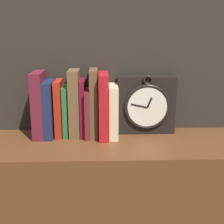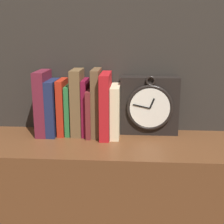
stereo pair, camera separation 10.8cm
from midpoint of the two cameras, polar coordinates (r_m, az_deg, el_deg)
name	(u,v)px [view 2 (the right image)]	position (r m, az deg, el deg)	size (l,w,h in m)	color
wall_back	(115,25)	(1.23, 3.22, 15.55)	(6.00, 0.05, 2.60)	#2D2823
clock	(149,106)	(1.19, 9.42, 1.11)	(0.22, 0.08, 0.23)	black
book_slot0_maroon	(43,103)	(1.19, -9.93, 1.62)	(0.04, 0.13, 0.24)	maroon
book_slot1_navy	(53,107)	(1.19, -8.19, 0.80)	(0.03, 0.13, 0.21)	#1C2449
book_slot2_red	(63,107)	(1.19, -6.48, 0.91)	(0.03, 0.12, 0.21)	#B02613
book_slot3_green	(69,110)	(1.19, -5.26, 0.40)	(0.02, 0.11, 0.19)	#286E36
book_slot4_brown	(78,102)	(1.17, -3.72, 1.75)	(0.04, 0.12, 0.25)	brown
book_slot5_maroon	(86,107)	(1.17, -2.26, 0.87)	(0.02, 0.12, 0.21)	maroon
book_slot6_maroon	(90,112)	(1.17, -1.38, -0.08)	(0.02, 0.13, 0.18)	maroon
book_slot7_brown	(96,103)	(1.16, -0.22, 1.71)	(0.03, 0.13, 0.25)	brown
book_slot8_red	(106,105)	(1.15, 1.52, 1.21)	(0.03, 0.16, 0.24)	#B3171D
book_slot9_cream	(115,111)	(1.16, 3.28, 0.16)	(0.03, 0.14, 0.19)	beige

